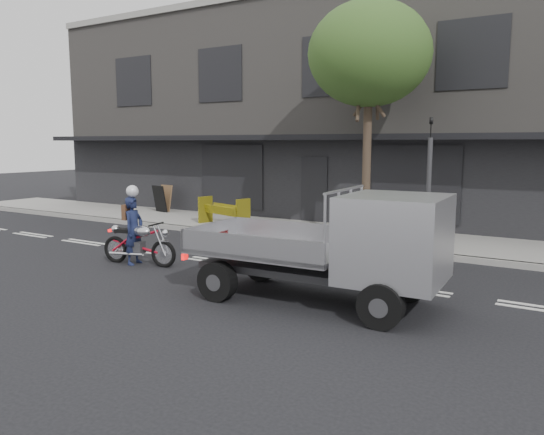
% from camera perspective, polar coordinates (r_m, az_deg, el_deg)
% --- Properties ---
extents(ground, '(80.00, 80.00, 0.00)m').
position_cam_1_polar(ground, '(13.04, -6.09, -4.72)').
color(ground, black).
rests_on(ground, ground).
extents(sidewalk, '(32.00, 3.20, 0.15)m').
position_cam_1_polar(sidewalk, '(16.93, 3.62, -1.48)').
color(sidewalk, gray).
rests_on(sidewalk, ground).
extents(kerb, '(32.00, 0.20, 0.15)m').
position_cam_1_polar(kerb, '(15.55, 0.87, -2.31)').
color(kerb, gray).
rests_on(kerb, ground).
extents(building_main, '(26.00, 10.00, 8.00)m').
position_cam_1_polar(building_main, '(22.77, 11.61, 10.74)').
color(building_main, slate).
rests_on(building_main, ground).
extents(street_tree, '(3.40, 3.40, 6.74)m').
position_cam_1_polar(street_tree, '(15.51, 10.42, 16.84)').
color(street_tree, '#382B21').
rests_on(street_tree, ground).
extents(traffic_light_pole, '(0.12, 0.12, 3.50)m').
position_cam_1_polar(traffic_light_pole, '(13.95, 16.47, 2.69)').
color(traffic_light_pole, '#2D2D30').
rests_on(traffic_light_pole, ground).
extents(motorcycle, '(2.00, 0.59, 1.04)m').
position_cam_1_polar(motorcycle, '(12.93, -14.14, -2.63)').
color(motorcycle, black).
rests_on(motorcycle, ground).
extents(rider, '(0.48, 0.64, 1.61)m').
position_cam_1_polar(rider, '(12.99, -14.65, -1.37)').
color(rider, '#151C3C').
rests_on(rider, ground).
extents(flatbed_ute, '(4.63, 2.07, 2.11)m').
position_cam_1_polar(flatbed_ute, '(9.19, 10.48, -2.56)').
color(flatbed_ute, black).
rests_on(flatbed_ute, ground).
extents(construction_barrier, '(1.81, 1.13, 0.94)m').
position_cam_1_polar(construction_barrier, '(17.64, -5.67, 0.68)').
color(construction_barrier, yellow).
rests_on(construction_barrier, sidewalk).
extents(sandwich_board, '(0.73, 0.54, 1.05)m').
position_cam_1_polar(sandwich_board, '(21.33, -12.00, 1.98)').
color(sandwich_board, black).
rests_on(sandwich_board, sidewalk).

